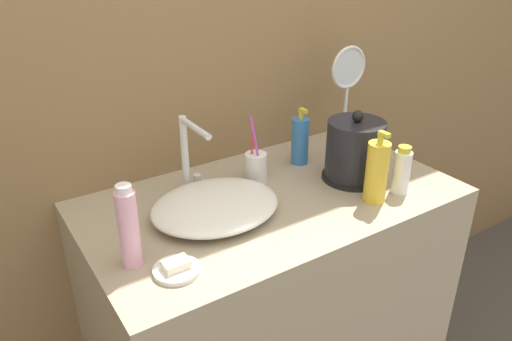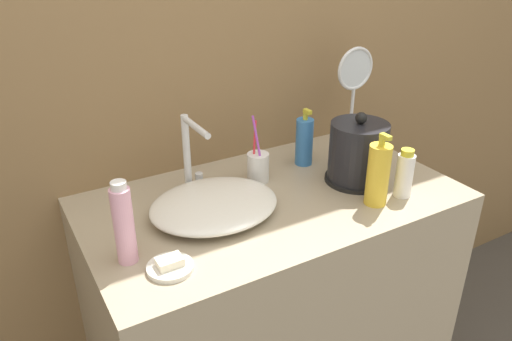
{
  "view_description": "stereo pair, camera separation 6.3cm",
  "coord_description": "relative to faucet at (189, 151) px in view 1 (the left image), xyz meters",
  "views": [
    {
      "loc": [
        -0.74,
        -0.74,
        1.63
      ],
      "look_at": [
        -0.06,
        0.31,
        1.01
      ],
      "focal_mm": 35.0,
      "sensor_mm": 36.0,
      "label": 1
    },
    {
      "loc": [
        -0.69,
        -0.78,
        1.63
      ],
      "look_at": [
        -0.06,
        0.31,
        1.01
      ],
      "focal_mm": 35.0,
      "sensor_mm": 36.0,
      "label": 2
    }
  ],
  "objects": [
    {
      "name": "toothbrush_cup",
      "position": [
        0.2,
        -0.05,
        -0.09
      ],
      "size": [
        0.07,
        0.07,
        0.22
      ],
      "color": "silver",
      "rests_on": "vanity_counter"
    },
    {
      "name": "hand_cream_bottle",
      "position": [
        0.42,
        -0.33,
        -0.04
      ],
      "size": [
        0.06,
        0.06,
        0.22
      ],
      "color": "gold",
      "rests_on": "vanity_counter"
    },
    {
      "name": "wall_back",
      "position": [
        0.19,
        0.17,
        0.25
      ],
      "size": [
        6.0,
        0.04,
        2.6
      ],
      "color": "olive",
      "rests_on": "ground_plane"
    },
    {
      "name": "vanity_counter",
      "position": [
        0.19,
        -0.16,
        -0.59
      ],
      "size": [
        1.1,
        0.61,
        0.91
      ],
      "color": "gray",
      "rests_on": "ground_plane"
    },
    {
      "name": "electric_kettle",
      "position": [
        0.46,
        -0.2,
        -0.04
      ],
      "size": [
        0.19,
        0.19,
        0.22
      ],
      "color": "black",
      "rests_on": "vanity_counter"
    },
    {
      "name": "faucet",
      "position": [
        0.0,
        0.0,
        0.0
      ],
      "size": [
        0.06,
        0.17,
        0.23
      ],
      "color": "silver",
      "rests_on": "vanity_counter"
    },
    {
      "name": "lotion_bottle",
      "position": [
        0.4,
        -0.01,
        -0.05
      ],
      "size": [
        0.06,
        0.06,
        0.19
      ],
      "color": "#3370B7",
      "rests_on": "vanity_counter"
    },
    {
      "name": "soap_dish",
      "position": [
        -0.2,
        -0.33,
        -0.12
      ],
      "size": [
        0.11,
        0.11,
        0.03
      ],
      "color": "silver",
      "rests_on": "vanity_counter"
    },
    {
      "name": "mouthwash_bottle",
      "position": [
        0.52,
        -0.34,
        -0.06
      ],
      "size": [
        0.05,
        0.05,
        0.15
      ],
      "color": "white",
      "rests_on": "vanity_counter"
    },
    {
      "name": "shampoo_bottle",
      "position": [
        -0.27,
        -0.25,
        -0.03
      ],
      "size": [
        0.05,
        0.05,
        0.21
      ],
      "color": "#EAA8C6",
      "rests_on": "vanity_counter"
    },
    {
      "name": "vanity_mirror",
      "position": [
        0.61,
        0.01,
        0.08
      ],
      "size": [
        0.15,
        0.1,
        0.36
      ],
      "color": "silver",
      "rests_on": "vanity_counter"
    },
    {
      "name": "sink_basin",
      "position": [
        -0.0,
        -0.16,
        -0.1
      ],
      "size": [
        0.36,
        0.3,
        0.06
      ],
      "color": "silver",
      "rests_on": "vanity_counter"
    }
  ]
}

